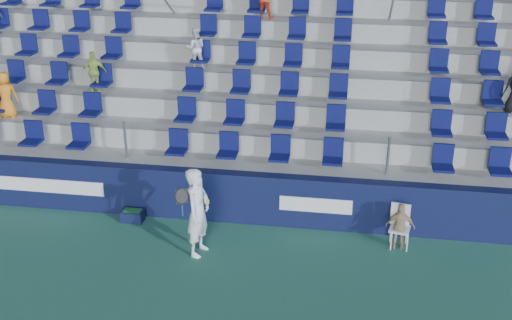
{
  "coord_description": "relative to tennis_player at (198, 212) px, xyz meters",
  "views": [
    {
      "loc": [
        2.16,
        -9.59,
        7.16
      ],
      "look_at": [
        0.2,
        2.8,
        1.7
      ],
      "focal_mm": 45.0,
      "sensor_mm": 36.0,
      "label": 1
    }
  ],
  "objects": [
    {
      "name": "line_judge",
      "position": [
        4.13,
        0.84,
        -0.44
      ],
      "size": [
        0.63,
        0.29,
        1.04
      ],
      "primitive_type": "imported",
      "rotation": [
        0.0,
        0.0,
        3.08
      ],
      "color": "tan",
      "rests_on": "ground"
    },
    {
      "name": "ground",
      "position": [
        0.82,
        -1.66,
        -0.96
      ],
      "size": [
        70.0,
        70.0,
        0.0
      ],
      "primitive_type": "plane",
      "color": "#2C6752",
      "rests_on": "ground"
    },
    {
      "name": "tennis_player",
      "position": [
        0.0,
        0.0,
        0.0
      ],
      "size": [
        0.7,
        0.78,
        1.92
      ],
      "color": "white",
      "rests_on": "ground"
    },
    {
      "name": "grandstand",
      "position": [
        0.83,
        6.59,
        1.18
      ],
      "size": [
        24.0,
        8.17,
        6.63
      ],
      "color": "#9E9E99",
      "rests_on": "ground"
    },
    {
      "name": "ball_bin",
      "position": [
        -1.83,
        1.09,
        -0.81
      ],
      "size": [
        0.49,
        0.32,
        0.28
      ],
      "color": "#0E1636",
      "rests_on": "ground"
    },
    {
      "name": "sponsor_wall",
      "position": [
        0.83,
        1.49,
        -0.36
      ],
      "size": [
        24.0,
        0.32,
        1.2
      ],
      "color": "#10153B",
      "rests_on": "ground"
    },
    {
      "name": "line_judge_chair",
      "position": [
        4.13,
        0.99,
        -0.43
      ],
      "size": [
        0.48,
        0.49,
        0.94
      ],
      "color": "white",
      "rests_on": "ground"
    }
  ]
}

